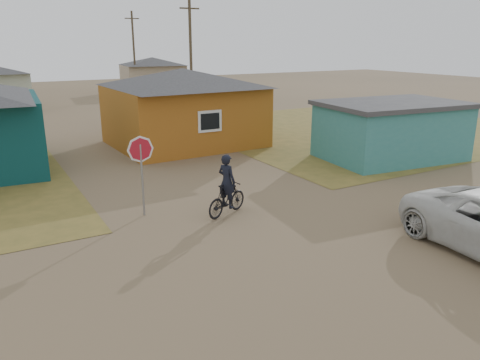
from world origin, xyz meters
name	(u,v)px	position (x,y,z in m)	size (l,w,h in m)	color
ground	(313,257)	(0.00, 0.00, 0.00)	(120.00, 120.00, 0.00)	brown
grass_ne	(361,128)	(14.00, 13.00, 0.01)	(20.00, 18.00, 0.00)	olive
house_yellow	(184,106)	(2.50, 14.00, 2.00)	(7.72, 6.76, 3.90)	#9F5A18
shed_turquoise	(391,130)	(9.50, 6.50, 1.31)	(6.71, 4.93, 2.60)	teal
house_beige_east	(153,74)	(10.00, 40.00, 1.86)	(6.95, 6.05, 3.60)	tan
utility_pole_near	(191,57)	(6.50, 22.00, 4.14)	(1.40, 0.20, 8.00)	#4B3E2D
utility_pole_far	(134,52)	(7.50, 38.00, 4.14)	(1.40, 0.20, 8.00)	#4B3E2D
stop_sign	(141,158)	(-2.75, 4.94, 1.84)	(0.77, 0.35, 2.51)	gray
cyclist	(227,193)	(-0.48, 3.72, 0.70)	(1.76, 1.10, 1.93)	black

